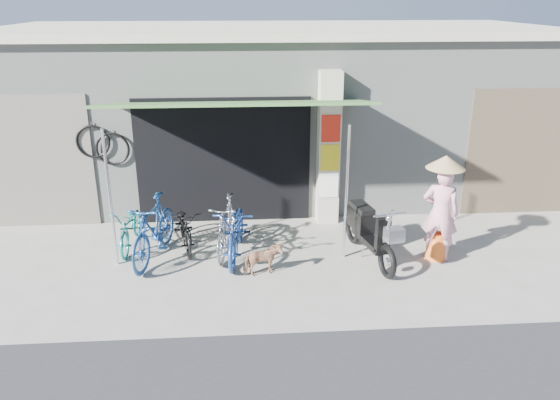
{
  "coord_description": "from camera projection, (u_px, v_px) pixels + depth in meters",
  "views": [
    {
      "loc": [
        -0.83,
        -7.76,
        4.3
      ],
      "look_at": [
        -0.2,
        1.0,
        1.0
      ],
      "focal_mm": 35.0,
      "sensor_mm": 36.0,
      "label": 1
    }
  ],
  "objects": [
    {
      "name": "awning",
      "position": [
        237.0,
        106.0,
        9.38
      ],
      "size": [
        4.6,
        1.88,
        2.72
      ],
      "color": "#37622C",
      "rests_on": "ground"
    },
    {
      "name": "bike_blue",
      "position": [
        154.0,
        230.0,
        9.3
      ],
      "size": [
        0.94,
        1.92,
        1.11
      ],
      "primitive_type": "imported",
      "rotation": [
        0.0,
        0.0,
        -0.24
      ],
      "color": "navy",
      "rests_on": "ground"
    },
    {
      "name": "bike_navy",
      "position": [
        237.0,
        230.0,
        9.45
      ],
      "size": [
        0.84,
        1.92,
        0.98
      ],
      "primitive_type": "imported",
      "rotation": [
        0.0,
        0.0,
        -0.1
      ],
      "color": "navy",
      "rests_on": "ground"
    },
    {
      "name": "bike_black",
      "position": [
        185.0,
        227.0,
        9.82
      ],
      "size": [
        0.84,
        1.58,
        0.79
      ],
      "primitive_type": "imported",
      "rotation": [
        0.0,
        0.0,
        0.22
      ],
      "color": "black",
      "rests_on": "ground"
    },
    {
      "name": "neighbour_left",
      "position": [
        24.0,
        163.0,
        10.44
      ],
      "size": [
        2.6,
        0.06,
        2.6
      ],
      "primitive_type": "cube",
      "color": "#6B665B",
      "rests_on": "ground"
    },
    {
      "name": "moped",
      "position": [
        369.0,
        231.0,
        9.36
      ],
      "size": [
        0.68,
        1.93,
        1.1
      ],
      "rotation": [
        0.0,
        0.0,
        0.21
      ],
      "color": "black",
      "rests_on": "ground"
    },
    {
      "name": "bike_silver",
      "position": [
        227.0,
        226.0,
        9.58
      ],
      "size": [
        0.76,
        1.72,
        1.0
      ],
      "primitive_type": "imported",
      "rotation": [
        0.0,
        0.0,
        -0.18
      ],
      "color": "#A8A8AC",
      "rests_on": "ground"
    },
    {
      "name": "nun",
      "position": [
        441.0,
        209.0,
        9.21
      ],
      "size": [
        0.72,
        0.64,
        1.86
      ],
      "rotation": [
        0.0,
        0.0,
        2.75
      ],
      "color": "pink",
      "rests_on": "ground"
    },
    {
      "name": "street_dog",
      "position": [
        263.0,
        260.0,
        8.86
      ],
      "size": [
        0.69,
        0.46,
        0.53
      ],
      "primitive_type": "imported",
      "rotation": [
        0.0,
        0.0,
        1.87
      ],
      "color": "tan",
      "rests_on": "ground"
    },
    {
      "name": "shop_pillar",
      "position": [
        328.0,
        149.0,
        10.62
      ],
      "size": [
        0.42,
        0.44,
        3.0
      ],
      "color": "beige",
      "rests_on": "ground"
    },
    {
      "name": "bicycle_shop",
      "position": [
        276.0,
        106.0,
        12.92
      ],
      "size": [
        12.3,
        5.3,
        3.66
      ],
      "color": "#959991",
      "rests_on": "ground"
    },
    {
      "name": "neighbour_right",
      "position": [
        529.0,
        152.0,
        11.11
      ],
      "size": [
        2.6,
        0.06,
        2.6
      ],
      "primitive_type": "cube",
      "color": "brown",
      "rests_on": "ground"
    },
    {
      "name": "ground",
      "position": [
        297.0,
        279.0,
        8.81
      ],
      "size": [
        80.0,
        80.0,
        0.0
      ],
      "primitive_type": "plane",
      "color": "#9B968C",
      "rests_on": "ground"
    },
    {
      "name": "bike_teal",
      "position": [
        131.0,
        227.0,
        9.81
      ],
      "size": [
        0.58,
        1.53,
        0.79
      ],
      "primitive_type": "imported",
      "rotation": [
        0.0,
        0.0,
        -0.03
      ],
      "color": "#1B7B71",
      "rests_on": "ground"
    }
  ]
}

